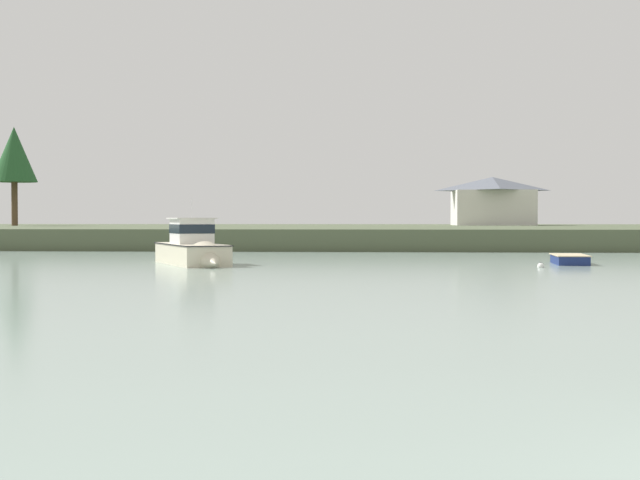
# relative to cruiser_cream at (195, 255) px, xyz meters

# --- Properties ---
(far_shore_bank) EXTENTS (225.86, 56.02, 1.68)m
(far_shore_bank) POSITION_rel_cruiser_cream_xyz_m (14.69, 46.46, 0.29)
(far_shore_bank) COLOR #4C563D
(far_shore_bank) RESTS_ON ground
(cruiser_cream) EXTENTS (5.92, 8.74, 4.47)m
(cruiser_cream) POSITION_rel_cruiser_cream_xyz_m (0.00, 0.00, 0.00)
(cruiser_cream) COLOR beige
(cruiser_cream) RESTS_ON ground
(dinghy_navy) EXTENTS (2.06, 4.06, 0.73)m
(dinghy_navy) POSITION_rel_cruiser_cream_xyz_m (20.52, 2.05, -0.38)
(dinghy_navy) COLOR navy
(dinghy_navy) RESTS_ON ground
(mooring_buoy_white) EXTENTS (0.35, 0.35, 0.40)m
(mooring_buoy_white) POSITION_rel_cruiser_cream_xyz_m (18.28, -1.50, -0.49)
(mooring_buoy_white) COLOR white
(mooring_buoy_white) RESTS_ON ground
(shore_tree_inland_b) EXTENTS (5.02, 5.02, 11.01)m
(shore_tree_inland_b) POSITION_rel_cruiser_cream_xyz_m (-30.34, 48.02, 8.98)
(shore_tree_inland_b) COLOR brown
(shore_tree_inland_b) RESTS_ON far_shore_bank
(cottage_hillside) EXTENTS (9.83, 9.58, 5.75)m
(cottage_hillside) POSITION_rel_cruiser_cream_xyz_m (23.75, 58.32, 4.10)
(cottage_hillside) COLOR silver
(cottage_hillside) RESTS_ON far_shore_bank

